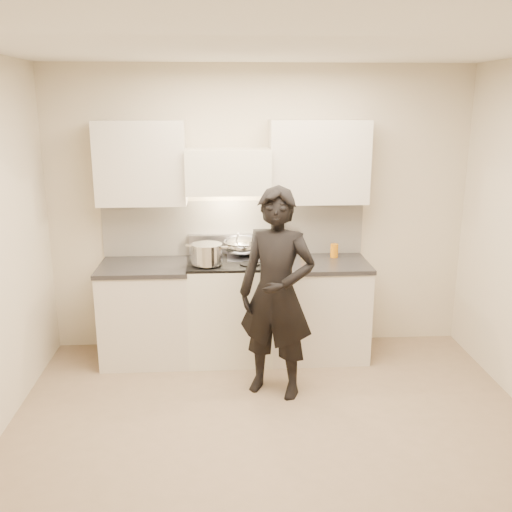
# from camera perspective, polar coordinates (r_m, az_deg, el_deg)

# --- Properties ---
(ground_plane) EXTENTS (4.00, 4.00, 0.00)m
(ground_plane) POSITION_cam_1_polar(r_m,az_deg,el_deg) (4.34, 1.95, -17.71)
(ground_plane) COLOR #886F57
(room_shell) EXTENTS (4.04, 3.54, 2.70)m
(room_shell) POSITION_cam_1_polar(r_m,az_deg,el_deg) (4.08, 0.86, 4.47)
(room_shell) COLOR beige
(room_shell) RESTS_ON ground
(stove) EXTENTS (0.76, 0.65, 0.96)m
(stove) POSITION_cam_1_polar(r_m,az_deg,el_deg) (5.39, -2.62, -5.27)
(stove) COLOR beige
(stove) RESTS_ON ground
(counter_right) EXTENTS (0.92, 0.67, 0.92)m
(counter_right) POSITION_cam_1_polar(r_m,az_deg,el_deg) (5.47, 6.14, -5.20)
(counter_right) COLOR beige
(counter_right) RESTS_ON ground
(counter_left) EXTENTS (0.82, 0.67, 0.92)m
(counter_left) POSITION_cam_1_polar(r_m,az_deg,el_deg) (5.44, -10.89, -5.49)
(counter_left) COLOR beige
(counter_left) RESTS_ON ground
(wok) EXTENTS (0.34, 0.42, 0.27)m
(wok) POSITION_cam_1_polar(r_m,az_deg,el_deg) (5.35, -1.47, 1.03)
(wok) COLOR silver
(wok) RESTS_ON stove
(stock_pot) EXTENTS (0.38, 0.34, 0.18)m
(stock_pot) POSITION_cam_1_polar(r_m,az_deg,el_deg) (5.08, -4.92, 0.21)
(stock_pot) COLOR silver
(stock_pot) RESTS_ON stove
(utensil_crock) EXTENTS (0.12, 0.12, 0.33)m
(utensil_crock) POSITION_cam_1_polar(r_m,az_deg,el_deg) (5.49, 2.37, 1.08)
(utensil_crock) COLOR #A2A1AC
(utensil_crock) RESTS_ON counter_right
(spice_jar) EXTENTS (0.04, 0.04, 0.10)m
(spice_jar) POSITION_cam_1_polar(r_m,az_deg,el_deg) (5.42, 4.75, 0.28)
(spice_jar) COLOR #C9810F
(spice_jar) RESTS_ON counter_right
(oil_glass) EXTENTS (0.07, 0.07, 0.13)m
(oil_glass) POSITION_cam_1_polar(r_m,az_deg,el_deg) (5.48, 7.83, 0.54)
(oil_glass) COLOR #C9700B
(oil_glass) RESTS_ON counter_right
(person) EXTENTS (0.75, 0.64, 1.73)m
(person) POSITION_cam_1_polar(r_m,az_deg,el_deg) (4.59, 2.08, -3.81)
(person) COLOR black
(person) RESTS_ON ground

